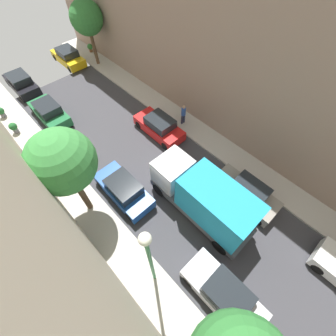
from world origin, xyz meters
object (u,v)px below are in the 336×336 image
parked_car_left_3 (49,112)px  delivery_truck (205,198)px  parked_car_left_4 (21,83)px  potted_plant_2 (1,112)px  potted_plant_3 (90,47)px  lamp_post (149,257)px  parked_car_right_3 (68,57)px  parked_car_left_1 (224,294)px  parked_car_right_1 (246,193)px  potted_plant_5 (14,127)px  street_tree_2 (62,162)px  street_tree_1 (86,18)px  pedestrian (183,114)px  parked_car_left_2 (124,189)px  parked_car_right_2 (159,126)px

parked_car_left_3 → delivery_truck: bearing=-79.3°
parked_car_left_4 → potted_plant_2: (-2.86, -2.60, -0.07)m
potted_plant_3 → lamp_post: (-10.10, -21.98, 3.66)m
parked_car_right_3 → parked_car_left_3: bearing=-129.3°
delivery_truck → parked_car_right_3: bearing=82.6°
parked_car_left_3 → parked_car_left_1: bearing=-90.0°
parked_car_right_1 → potted_plant_5: (-8.22, 15.83, -0.05)m
street_tree_2 → street_tree_1: bearing=54.9°
parked_car_left_1 → potted_plant_5: bearing=98.7°
pedestrian → potted_plant_5: pedestrian is taller
pedestrian → lamp_post: size_ratio=0.27×
potted_plant_2 → lamp_post: 18.33m
street_tree_2 → parked_car_left_1: bearing=-76.3°
street_tree_1 → street_tree_2: (-9.58, -13.61, 0.41)m
parked_car_right_1 → street_tree_1: 20.30m
potted_plant_2 → lamp_post: (0.96, -17.94, 3.63)m
parked_car_right_1 → street_tree_1: size_ratio=0.73×
street_tree_2 → potted_plant_3: size_ratio=7.66×
parked_car_left_1 → parked_car_right_3: bearing=77.6°
parked_car_right_1 → pedestrian: bearing=74.5°
parked_car_left_2 → parked_car_right_3: 17.48m
parked_car_left_1 → delivery_truck: bearing=54.4°
delivery_truck → street_tree_1: size_ratio=1.15×
parked_car_left_3 → parked_car_right_3: bearing=50.7°
parked_car_left_3 → potted_plant_5: size_ratio=4.66×
parked_car_right_1 → potted_plant_5: bearing=117.5°
parked_car_left_4 → pedestrian: size_ratio=2.44×
parked_car_left_2 → delivery_truck: (2.70, -4.21, 1.07)m
parked_car_left_3 → parked_car_right_3: 8.53m
street_tree_1 → potted_plant_3: 4.61m
parked_car_right_1 → potted_plant_3: size_ratio=5.12×
parked_car_left_1 → parked_car_right_3: 25.19m
parked_car_left_2 → lamp_post: (-1.90, -5.04, 3.56)m
parked_car_right_3 → potted_plant_3: parked_car_right_3 is taller
parked_car_left_3 → street_tree_1: 9.38m
parked_car_left_4 → lamp_post: bearing=-95.3°
parked_car_left_4 → street_tree_2: 15.42m
street_tree_1 → street_tree_2: street_tree_2 is taller
parked_car_left_2 → parked_car_right_2: 6.00m
lamp_post → potted_plant_2: bearing=93.1°
parked_car_left_4 → parked_car_right_3: bearing=11.7°
parked_car_right_2 → street_tree_2: (-7.54, -1.82, 4.07)m
parked_car_left_1 → pedestrian: pedestrian is taller
parked_car_left_1 → street_tree_2: (-2.14, 8.77, 4.07)m
pedestrian → street_tree_1: size_ratio=0.30×
potted_plant_3 → potted_plant_5: size_ratio=0.91×
street_tree_1 → lamp_post: 21.57m
parked_car_left_3 → lamp_post: (-1.90, -15.07, 3.56)m
parked_car_left_4 → pedestrian: (7.48, -13.44, 0.35)m
parked_car_left_4 → parked_car_right_1: bearing=-75.6°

